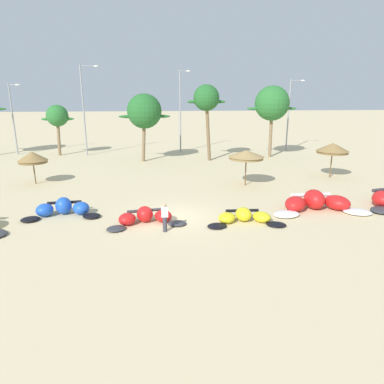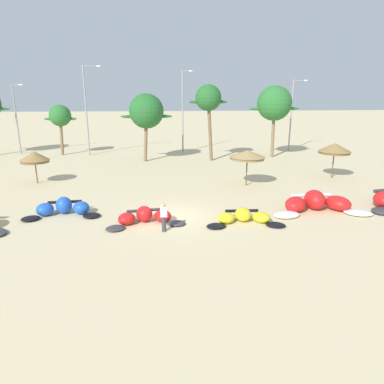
{
  "view_description": "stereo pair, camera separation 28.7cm",
  "coord_description": "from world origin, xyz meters",
  "px_view_note": "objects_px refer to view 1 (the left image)",
  "views": [
    {
      "loc": [
        -0.94,
        -19.95,
        7.3
      ],
      "look_at": [
        1.34,
        2.0,
        1.0
      ],
      "focal_mm": 32.5,
      "sensor_mm": 36.0,
      "label": 1
    },
    {
      "loc": [
        -0.66,
        -19.97,
        7.3
      ],
      "look_at": [
        1.34,
        2.0,
        1.0
      ],
      "focal_mm": 32.5,
      "sensor_mm": 36.0,
      "label": 2
    }
  ],
  "objects_px": {
    "palm_left": "(57,117)",
    "kite_left": "(63,209)",
    "beach_umbrella_near_van": "(32,157)",
    "palm_left_of_gap": "(144,112)",
    "lamppost_west": "(13,116)",
    "person_near_kites": "(165,217)",
    "kite_right_of_center": "(316,203)",
    "lamppost_east": "(290,111)",
    "lamppost_west_center": "(85,106)",
    "kite_center": "(244,217)",
    "beach_umbrella_near_palms": "(333,148)",
    "palm_center_left": "(206,99)",
    "beach_umbrella_middle": "(246,155)",
    "lamppost_east_center": "(181,108)",
    "kite_left_of_center": "(145,217)",
    "palm_center_right": "(272,104)"
  },
  "relations": [
    {
      "from": "palm_left_of_gap",
      "to": "beach_umbrella_near_van",
      "type": "bearing_deg",
      "value": -134.51
    },
    {
      "from": "beach_umbrella_middle",
      "to": "lamppost_east",
      "type": "height_order",
      "value": "lamppost_east"
    },
    {
      "from": "kite_left_of_center",
      "to": "beach_umbrella_middle",
      "type": "bearing_deg",
      "value": 44.71
    },
    {
      "from": "palm_center_left",
      "to": "lamppost_east_center",
      "type": "relative_size",
      "value": 0.82
    },
    {
      "from": "beach_umbrella_middle",
      "to": "palm_center_right",
      "type": "relative_size",
      "value": 0.36
    },
    {
      "from": "kite_center",
      "to": "palm_center_right",
      "type": "height_order",
      "value": "palm_center_right"
    },
    {
      "from": "beach_umbrella_middle",
      "to": "beach_umbrella_near_palms",
      "type": "relative_size",
      "value": 0.94
    },
    {
      "from": "beach_umbrella_near_van",
      "to": "beach_umbrella_middle",
      "type": "height_order",
      "value": "beach_umbrella_middle"
    },
    {
      "from": "kite_right_of_center",
      "to": "lamppost_east",
      "type": "relative_size",
      "value": 0.74
    },
    {
      "from": "beach_umbrella_near_van",
      "to": "lamppost_west_center",
      "type": "distance_m",
      "value": 14.32
    },
    {
      "from": "beach_umbrella_near_van",
      "to": "lamppost_west",
      "type": "distance_m",
      "value": 17.02
    },
    {
      "from": "beach_umbrella_middle",
      "to": "lamppost_east_center",
      "type": "xyz_separation_m",
      "value": [
        -3.98,
        17.28,
        2.96
      ]
    },
    {
      "from": "kite_left_of_center",
      "to": "beach_umbrella_near_van",
      "type": "height_order",
      "value": "beach_umbrella_near_van"
    },
    {
      "from": "lamppost_west_center",
      "to": "lamppost_east",
      "type": "relative_size",
      "value": 1.16
    },
    {
      "from": "beach_umbrella_near_palms",
      "to": "kite_left_of_center",
      "type": "bearing_deg",
      "value": -148.79
    },
    {
      "from": "kite_left",
      "to": "person_near_kites",
      "type": "relative_size",
      "value": 3.01
    },
    {
      "from": "kite_left_of_center",
      "to": "palm_center_left",
      "type": "distance_m",
      "value": 21.0
    },
    {
      "from": "palm_left",
      "to": "kite_left",
      "type": "bearing_deg",
      "value": -75.68
    },
    {
      "from": "lamppost_west",
      "to": "lamppost_east_center",
      "type": "relative_size",
      "value": 0.84
    },
    {
      "from": "kite_right_of_center",
      "to": "palm_center_left",
      "type": "relative_size",
      "value": 0.81
    },
    {
      "from": "palm_left",
      "to": "palm_left_of_gap",
      "type": "bearing_deg",
      "value": -25.52
    },
    {
      "from": "kite_left_of_center",
      "to": "palm_left",
      "type": "relative_size",
      "value": 0.79
    },
    {
      "from": "beach_umbrella_near_van",
      "to": "palm_center_left",
      "type": "height_order",
      "value": "palm_center_left"
    },
    {
      "from": "kite_left",
      "to": "palm_center_left",
      "type": "distance_m",
      "value": 21.49
    },
    {
      "from": "kite_left_of_center",
      "to": "palm_center_right",
      "type": "bearing_deg",
      "value": 55.55
    },
    {
      "from": "beach_umbrella_middle",
      "to": "lamppost_east_center",
      "type": "height_order",
      "value": "lamppost_east_center"
    },
    {
      "from": "beach_umbrella_middle",
      "to": "palm_left_of_gap",
      "type": "bearing_deg",
      "value": 126.2
    },
    {
      "from": "beach_umbrella_near_van",
      "to": "lamppost_west",
      "type": "bearing_deg",
      "value": 114.1
    },
    {
      "from": "kite_left_of_center",
      "to": "palm_left",
      "type": "xyz_separation_m",
      "value": [
        -10.79,
        24.19,
        4.27
      ]
    },
    {
      "from": "kite_left",
      "to": "lamppost_west_center",
      "type": "distance_m",
      "value": 22.76
    },
    {
      "from": "beach_umbrella_near_palms",
      "to": "palm_left",
      "type": "bearing_deg",
      "value": 151.97
    },
    {
      "from": "kite_right_of_center",
      "to": "palm_left",
      "type": "relative_size",
      "value": 1.11
    },
    {
      "from": "lamppost_west",
      "to": "lamppost_east_center",
      "type": "xyz_separation_m",
      "value": [
        20.19,
        -0.38,
        0.83
      ]
    },
    {
      "from": "kite_center",
      "to": "beach_umbrella_near_palms",
      "type": "bearing_deg",
      "value": 44.49
    },
    {
      "from": "palm_left_of_gap",
      "to": "lamppost_east",
      "type": "xyz_separation_m",
      "value": [
        18.33,
        5.64,
        -0.36
      ]
    },
    {
      "from": "kite_left_of_center",
      "to": "beach_umbrella_near_van",
      "type": "relative_size",
      "value": 1.74
    },
    {
      "from": "kite_left",
      "to": "palm_left_of_gap",
      "type": "distance_m",
      "value": 18.65
    },
    {
      "from": "lamppost_east_center",
      "to": "palm_center_left",
      "type": "bearing_deg",
      "value": -69.27
    },
    {
      "from": "person_near_kites",
      "to": "lamppost_east",
      "type": "height_order",
      "value": "lamppost_east"
    },
    {
      "from": "lamppost_east_center",
      "to": "beach_umbrella_near_palms",
      "type": "bearing_deg",
      "value": -51.31
    },
    {
      "from": "palm_left_of_gap",
      "to": "palm_center_left",
      "type": "distance_m",
      "value": 6.79
    },
    {
      "from": "kite_center",
      "to": "person_near_kites",
      "type": "distance_m",
      "value": 4.79
    },
    {
      "from": "lamppost_west_center",
      "to": "kite_left_of_center",
      "type": "bearing_deg",
      "value": -72.61
    },
    {
      "from": "kite_center",
      "to": "kite_right_of_center",
      "type": "distance_m",
      "value": 5.41
    },
    {
      "from": "palm_left",
      "to": "palm_left_of_gap",
      "type": "distance_m",
      "value": 11.53
    },
    {
      "from": "beach_umbrella_near_van",
      "to": "beach_umbrella_middle",
      "type": "xyz_separation_m",
      "value": [
        17.28,
        -2.28,
        0.3
      ]
    },
    {
      "from": "beach_umbrella_near_van",
      "to": "palm_left_of_gap",
      "type": "distance_m",
      "value": 13.15
    },
    {
      "from": "kite_left",
      "to": "palm_center_right",
      "type": "height_order",
      "value": "palm_center_right"
    },
    {
      "from": "kite_left",
      "to": "beach_umbrella_near_van",
      "type": "bearing_deg",
      "value": 117.33
    },
    {
      "from": "palm_left_of_gap",
      "to": "lamppost_east",
      "type": "distance_m",
      "value": 19.18
    }
  ]
}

